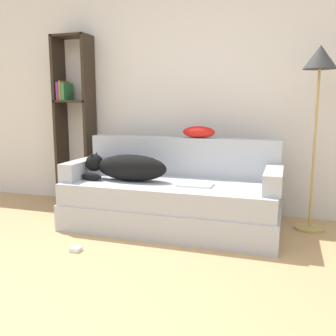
{
  "coord_description": "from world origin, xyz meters",
  "views": [
    {
      "loc": [
        1.11,
        -1.69,
        1.17
      ],
      "look_at": [
        0.08,
        1.51,
        0.6
      ],
      "focal_mm": 40.0,
      "sensor_mm": 36.0,
      "label": 1
    }
  ],
  "objects_px": {
    "couch": "(171,206)",
    "laptop": "(195,185)",
    "bookshelf": "(74,113)",
    "power_adapter": "(76,249)",
    "throw_pillow": "(199,132)",
    "floor_lamp": "(319,76)",
    "dog": "(127,167)"
  },
  "relations": [
    {
      "from": "couch",
      "to": "laptop",
      "type": "bearing_deg",
      "value": -18.52
    },
    {
      "from": "bookshelf",
      "to": "power_adapter",
      "type": "relative_size",
      "value": 24.53
    },
    {
      "from": "couch",
      "to": "throw_pillow",
      "type": "distance_m",
      "value": 0.79
    },
    {
      "from": "laptop",
      "to": "floor_lamp",
      "type": "bearing_deg",
      "value": 24.03
    },
    {
      "from": "throw_pillow",
      "to": "laptop",
      "type": "bearing_deg",
      "value": -79.9
    },
    {
      "from": "throw_pillow",
      "to": "floor_lamp",
      "type": "bearing_deg",
      "value": -0.01
    },
    {
      "from": "dog",
      "to": "power_adapter",
      "type": "distance_m",
      "value": 0.93
    },
    {
      "from": "throw_pillow",
      "to": "floor_lamp",
      "type": "distance_m",
      "value": 1.21
    },
    {
      "from": "floor_lamp",
      "to": "power_adapter",
      "type": "bearing_deg",
      "value": -147.63
    },
    {
      "from": "dog",
      "to": "floor_lamp",
      "type": "xyz_separation_m",
      "value": [
        1.69,
        0.42,
        0.84
      ]
    },
    {
      "from": "dog",
      "to": "bookshelf",
      "type": "height_order",
      "value": "bookshelf"
    },
    {
      "from": "floor_lamp",
      "to": "power_adapter",
      "type": "xyz_separation_m",
      "value": [
        -1.82,
        -1.16,
        -1.4
      ]
    },
    {
      "from": "bookshelf",
      "to": "floor_lamp",
      "type": "relative_size",
      "value": 1.15
    },
    {
      "from": "bookshelf",
      "to": "floor_lamp",
      "type": "height_order",
      "value": "bookshelf"
    },
    {
      "from": "floor_lamp",
      "to": "bookshelf",
      "type": "bearing_deg",
      "value": 175.45
    },
    {
      "from": "dog",
      "to": "throw_pillow",
      "type": "relative_size",
      "value": 2.53
    },
    {
      "from": "couch",
      "to": "bookshelf",
      "type": "xyz_separation_m",
      "value": [
        -1.38,
        0.57,
        0.85
      ]
    },
    {
      "from": "throw_pillow",
      "to": "power_adapter",
      "type": "xyz_separation_m",
      "value": [
        -0.73,
        -1.16,
        -0.88
      ]
    },
    {
      "from": "bookshelf",
      "to": "laptop",
      "type": "bearing_deg",
      "value": -21.99
    },
    {
      "from": "power_adapter",
      "to": "throw_pillow",
      "type": "bearing_deg",
      "value": 57.56
    },
    {
      "from": "bookshelf",
      "to": "throw_pillow",
      "type": "bearing_deg",
      "value": -7.7
    },
    {
      "from": "bookshelf",
      "to": "floor_lamp",
      "type": "bearing_deg",
      "value": -4.55
    },
    {
      "from": "dog",
      "to": "couch",
      "type": "bearing_deg",
      "value": 8.11
    },
    {
      "from": "couch",
      "to": "bookshelf",
      "type": "distance_m",
      "value": 1.72
    },
    {
      "from": "laptop",
      "to": "bookshelf",
      "type": "bearing_deg",
      "value": 158.05
    },
    {
      "from": "couch",
      "to": "bookshelf",
      "type": "relative_size",
      "value": 1.03
    },
    {
      "from": "laptop",
      "to": "floor_lamp",
      "type": "height_order",
      "value": "floor_lamp"
    },
    {
      "from": "couch",
      "to": "dog",
      "type": "bearing_deg",
      "value": -171.89
    },
    {
      "from": "bookshelf",
      "to": "power_adapter",
      "type": "bearing_deg",
      "value": -59.12
    },
    {
      "from": "couch",
      "to": "laptop",
      "type": "xyz_separation_m",
      "value": [
        0.26,
        -0.09,
        0.24
      ]
    },
    {
      "from": "bookshelf",
      "to": "floor_lamp",
      "type": "distance_m",
      "value": 2.67
    },
    {
      "from": "couch",
      "to": "bookshelf",
      "type": "height_order",
      "value": "bookshelf"
    }
  ]
}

